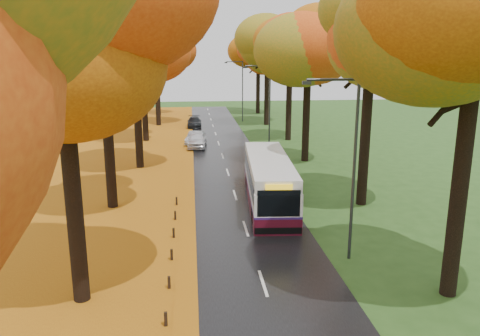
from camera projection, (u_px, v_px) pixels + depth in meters
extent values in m
cube|color=black|center=(227.00, 169.00, 36.97)|extent=(6.50, 90.00, 0.04)
cube|color=silver|center=(227.00, 169.00, 36.97)|extent=(0.12, 90.00, 0.01)
cube|color=#8F450D|center=(111.00, 172.00, 36.07)|extent=(12.00, 90.00, 0.02)
cube|color=#B97712|center=(188.00, 170.00, 36.66)|extent=(0.90, 90.00, 0.01)
cylinder|color=black|center=(73.00, 189.00, 16.43)|extent=(0.60, 0.60, 8.58)
ellipsoid|color=#DB5D18|center=(58.00, 31.00, 15.15)|extent=(9.20, 9.20, 7.18)
cylinder|color=black|center=(108.00, 131.00, 26.92)|extent=(0.60, 0.60, 9.15)
ellipsoid|color=#DB5D18|center=(101.00, 28.00, 25.56)|extent=(8.00, 8.00, 6.24)
cylinder|color=black|center=(138.00, 118.00, 36.78)|extent=(0.60, 0.60, 8.00)
ellipsoid|color=#DB5D18|center=(134.00, 53.00, 35.59)|extent=(9.20, 9.20, 7.18)
cylinder|color=black|center=(144.00, 100.00, 48.25)|extent=(0.60, 0.60, 8.58)
ellipsoid|color=#DB5D18|center=(142.00, 46.00, 46.97)|extent=(8.00, 8.00, 6.24)
cylinder|color=black|center=(157.00, 89.00, 58.86)|extent=(0.60, 0.60, 9.15)
ellipsoid|color=#DB5D18|center=(155.00, 42.00, 57.50)|extent=(9.20, 9.20, 7.18)
cylinder|color=black|center=(158.00, 88.00, 68.60)|extent=(0.60, 0.60, 8.00)
ellipsoid|color=#DB5D18|center=(156.00, 53.00, 67.41)|extent=(8.00, 8.00, 6.24)
cylinder|color=black|center=(460.00, 184.00, 16.83)|extent=(0.60, 0.60, 8.70)
ellipsoid|color=#C46F0E|center=(478.00, 27.00, 15.54)|extent=(9.20, 9.20, 7.18)
cylinder|color=black|center=(366.00, 129.00, 27.46)|extent=(0.60, 0.60, 9.22)
ellipsoid|color=#C46F0E|center=(372.00, 27.00, 26.09)|extent=(8.20, 8.20, 6.40)
cylinder|color=black|center=(306.00, 113.00, 39.11)|extent=(0.60, 0.60, 8.19)
ellipsoid|color=#C46F0E|center=(308.00, 50.00, 37.89)|extent=(9.20, 9.20, 7.18)
cylinder|color=black|center=(289.00, 99.00, 48.77)|extent=(0.60, 0.60, 8.70)
ellipsoid|color=#C46F0E|center=(290.00, 45.00, 47.48)|extent=(8.20, 8.20, 6.40)
cylinder|color=black|center=(267.00, 89.00, 59.28)|extent=(0.60, 0.60, 9.22)
ellipsoid|color=#C46F0E|center=(267.00, 42.00, 57.91)|extent=(9.20, 9.20, 7.18)
cylinder|color=black|center=(258.00, 86.00, 71.05)|extent=(0.60, 0.60, 8.19)
ellipsoid|color=#C46F0E|center=(258.00, 52.00, 69.83)|extent=(8.20, 8.20, 6.40)
cube|color=black|center=(166.00, 319.00, 15.68)|extent=(0.11, 0.11, 0.52)
cube|color=black|center=(169.00, 283.00, 18.19)|extent=(0.11, 0.11, 0.52)
cube|color=black|center=(172.00, 255.00, 20.70)|extent=(0.11, 0.11, 0.52)
cube|color=black|center=(174.00, 233.00, 23.21)|extent=(0.11, 0.11, 0.52)
cube|color=black|center=(175.00, 216.00, 25.72)|extent=(0.11, 0.11, 0.52)
cube|color=black|center=(177.00, 201.00, 28.24)|extent=(0.11, 0.11, 0.52)
cylinder|color=#333538|center=(354.00, 172.00, 20.02)|extent=(0.14, 0.14, 8.00)
cylinder|color=#333538|center=(333.00, 80.00, 18.99)|extent=(2.20, 0.11, 0.11)
cube|color=#333538|center=(307.00, 83.00, 18.90)|extent=(0.35, 0.18, 0.14)
cylinder|color=#333538|center=(270.00, 111.00, 41.28)|extent=(0.14, 0.14, 8.00)
cylinder|color=#333538|center=(258.00, 66.00, 40.24)|extent=(2.20, 0.11, 0.11)
cube|color=#333538|center=(245.00, 67.00, 40.16)|extent=(0.35, 0.18, 0.14)
cylinder|color=#333538|center=(243.00, 91.00, 62.53)|extent=(0.14, 0.14, 8.00)
cylinder|color=#333538|center=(234.00, 62.00, 61.49)|extent=(2.20, 0.11, 0.11)
cube|color=#333538|center=(226.00, 63.00, 61.41)|extent=(0.35, 0.18, 0.14)
cube|color=#470B19|center=(268.00, 196.00, 28.49)|extent=(3.17, 10.82, 0.87)
cube|color=white|center=(269.00, 179.00, 28.24)|extent=(3.17, 10.82, 1.26)
cube|color=white|center=(269.00, 164.00, 28.01)|extent=(3.11, 10.60, 0.68)
cube|color=#361C65|center=(269.00, 188.00, 28.38)|extent=(3.19, 10.84, 0.12)
cube|color=black|center=(269.00, 173.00, 28.15)|extent=(3.14, 9.97, 0.82)
cube|color=black|center=(279.00, 204.00, 23.04)|extent=(2.13, 0.21, 1.36)
cube|color=yellow|center=(279.00, 187.00, 22.84)|extent=(1.34, 0.15, 0.27)
cube|color=black|center=(278.00, 231.00, 23.40)|extent=(2.38, 0.29, 0.34)
cylinder|color=black|center=(254.00, 216.00, 24.92)|extent=(0.34, 0.99, 0.97)
cylinder|color=black|center=(295.00, 215.00, 24.99)|extent=(0.34, 0.99, 0.97)
cylinder|color=black|center=(248.00, 182.00, 31.56)|extent=(0.34, 0.99, 0.97)
cylinder|color=black|center=(280.00, 181.00, 31.63)|extent=(0.34, 0.99, 0.97)
imported|color=silver|center=(197.00, 140.00, 45.44)|extent=(2.07, 4.38, 1.45)
imported|color=gray|center=(195.00, 138.00, 47.25)|extent=(2.20, 3.95, 1.23)
imported|color=black|center=(194.00, 122.00, 58.15)|extent=(1.72, 4.21, 1.22)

